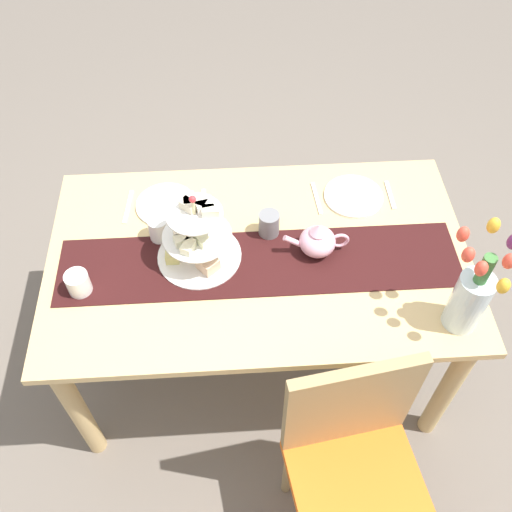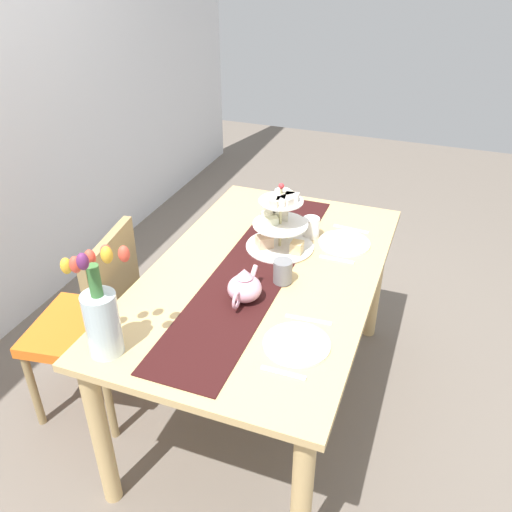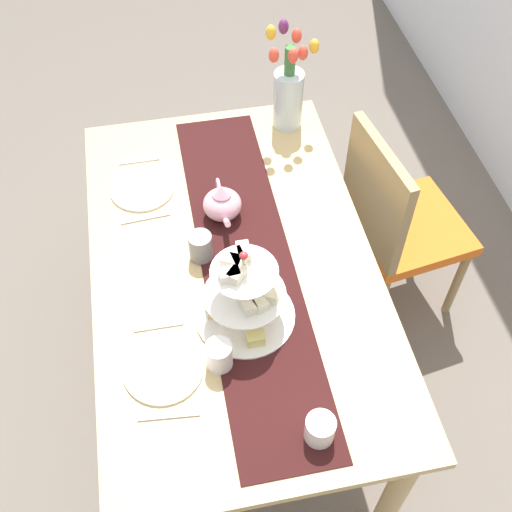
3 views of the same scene
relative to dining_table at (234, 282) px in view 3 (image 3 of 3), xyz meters
The scene contains 16 objects.
ground_plane 0.63m from the dining_table, ahead, with size 8.00×8.00×0.00m, color #6B6056.
dining_table is the anchor object (origin of this frame).
chair_left 0.74m from the dining_table, 111.22° to the left, with size 0.48×0.48×0.91m.
table_runner 0.12m from the dining_table, 90.00° to the left, with size 1.42×0.29×0.00m, color black.
tiered_cake_stand 0.30m from the dining_table, ahead, with size 0.30×0.30×0.30m.
teapot 0.27m from the dining_table, behind, with size 0.24×0.13×0.14m.
tulip_vase 0.76m from the dining_table, 153.12° to the left, with size 0.16×0.20×0.42m.
cream_jug 0.65m from the dining_table, 11.19° to the left, with size 0.08×0.08×0.09m, color white.
dinner_plate_left 0.48m from the dining_table, 146.13° to the right, with size 0.23×0.23×0.01m, color white.
fork_left 0.60m from the dining_table, 153.95° to the right, with size 0.02×0.15×0.01m, color silver.
knife_left 0.37m from the dining_table, 133.03° to the right, with size 0.01×0.17×0.01m, color silver.
dinner_plate_right 0.44m from the dining_table, 37.32° to the right, with size 0.23×0.23×0.01m, color white.
fork_right 0.35m from the dining_table, 52.93° to the right, with size 0.02×0.15×0.01m, color silver.
knife_right 0.56m from the dining_table, 28.16° to the right, with size 0.01×0.17×0.01m, color silver.
mug_grey 0.19m from the dining_table, 114.45° to the right, with size 0.08×0.08×0.10m, color slate.
mug_white_text 0.40m from the dining_table, 15.83° to the right, with size 0.08×0.08×0.10m, color white.
Camera 3 is at (1.23, -0.17, 2.33)m, focal length 43.91 mm.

